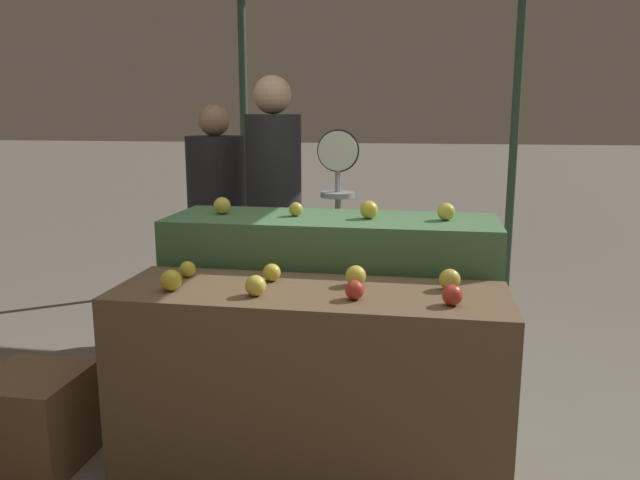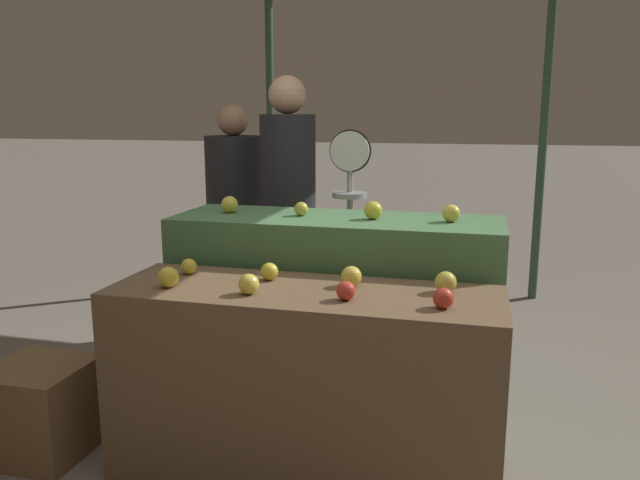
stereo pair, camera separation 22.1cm
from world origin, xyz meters
name	(u,v)px [view 2 (the right image)]	position (x,y,z in m)	size (l,w,h in m)	color
ground_plane	(305,473)	(0.00, 0.00, 0.00)	(60.00, 60.00, 0.00)	gray
display_counter_front	(304,384)	(0.00, 0.00, 0.42)	(1.63, 0.55, 0.83)	brown
display_counter_back	(336,317)	(0.00, 0.60, 0.52)	(1.63, 0.55, 1.04)	#4C7A4C
apple_front_0	(168,277)	(-0.56, -0.10, 0.88)	(0.09, 0.09, 0.09)	gold
apple_front_1	(249,284)	(-0.20, -0.12, 0.88)	(0.08, 0.08, 0.08)	yellow
apple_front_2	(346,291)	(0.20, -0.10, 0.87)	(0.08, 0.08, 0.08)	red
apple_front_3	(443,298)	(0.57, -0.11, 0.87)	(0.08, 0.08, 0.08)	red
apple_front_4	(189,266)	(-0.57, 0.12, 0.87)	(0.07, 0.07, 0.07)	gold
apple_front_5	(269,271)	(-0.19, 0.11, 0.87)	(0.08, 0.08, 0.08)	gold
apple_front_6	(351,276)	(0.18, 0.10, 0.88)	(0.09, 0.09, 0.09)	yellow
apple_front_7	(446,282)	(0.57, 0.10, 0.88)	(0.09, 0.09, 0.09)	gold
apple_back_0	(230,205)	(-0.57, 0.60, 1.08)	(0.09, 0.09, 0.09)	yellow
apple_back_1	(301,209)	(-0.18, 0.60, 1.08)	(0.07, 0.07, 0.07)	gold
apple_back_2	(373,210)	(0.19, 0.59, 1.09)	(0.09, 0.09, 0.09)	gold
apple_back_3	(451,213)	(0.56, 0.60, 1.08)	(0.09, 0.09, 0.09)	yellow
produce_scale	(350,201)	(-0.05, 1.18, 1.04)	(0.25, 0.20, 1.46)	#99999E
person_vendor_at_scale	(288,196)	(-0.48, 1.34, 1.03)	(0.44, 0.44, 1.77)	#2D2D38
person_customer_left	(235,206)	(-0.95, 1.61, 0.92)	(0.48, 0.48, 1.61)	#2D2D38
wooden_crate_side	(41,409)	(-1.22, -0.13, 0.21)	(0.43, 0.43, 0.43)	brown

